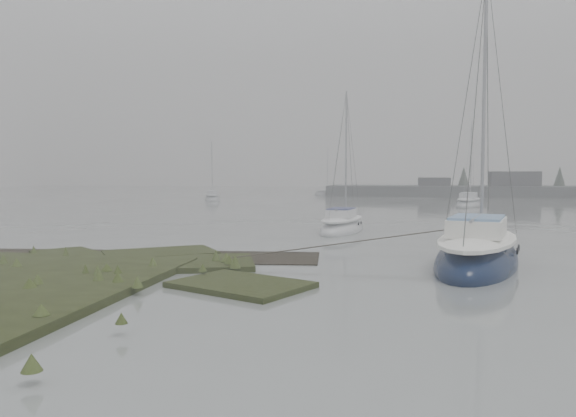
{
  "coord_description": "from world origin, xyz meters",
  "views": [
    {
      "loc": [
        4.54,
        -15.21,
        3.15
      ],
      "look_at": [
        0.72,
        5.41,
        1.8
      ],
      "focal_mm": 35.0,
      "sensor_mm": 36.0,
      "label": 1
    }
  ],
  "objects": [
    {
      "name": "sailboat_main",
      "position": [
        7.4,
        4.3,
        0.34
      ],
      "size": [
        4.4,
        8.18,
        11.0
      ],
      "rotation": [
        0.0,
        0.0,
        -0.25
      ],
      "color": "black",
      "rests_on": "ground"
    },
    {
      "name": "sailboat_far_b",
      "position": [
        11.56,
        38.73,
        0.26
      ],
      "size": [
        3.65,
        6.35,
        8.51
      ],
      "rotation": [
        0.0,
        0.0,
        -0.3
      ],
      "color": "#B8BEC3",
      "rests_on": "ground"
    },
    {
      "name": "far_shoreline",
      "position": [
        26.84,
        61.9,
        0.85
      ],
      "size": [
        60.0,
        8.0,
        4.15
      ],
      "color": "#4C4F51",
      "rests_on": "ground"
    },
    {
      "name": "sailboat_far_c",
      "position": [
        -3.65,
        63.0,
        0.22
      ],
      "size": [
        5.3,
        2.27,
        7.25
      ],
      "rotation": [
        0.0,
        0.0,
        1.45
      ],
      "color": "#B3B6BD",
      "rests_on": "ground"
    },
    {
      "name": "ground",
      "position": [
        0.0,
        30.0,
        0.0
      ],
      "size": [
        160.0,
        160.0,
        0.0
      ],
      "primitive_type": "plane",
      "color": "slate",
      "rests_on": "ground"
    },
    {
      "name": "sailboat_far_a",
      "position": [
        -15.44,
        45.52,
        0.23
      ],
      "size": [
        3.25,
        5.43,
        7.29
      ],
      "rotation": [
        0.0,
        0.0,
        0.32
      ],
      "color": "silver",
      "rests_on": "ground"
    },
    {
      "name": "sailboat_white",
      "position": [
        1.96,
        14.65,
        0.25
      ],
      "size": [
        2.78,
        5.99,
        8.14
      ],
      "rotation": [
        0.0,
        0.0,
        -0.16
      ],
      "color": "silver",
      "rests_on": "ground"
    }
  ]
}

